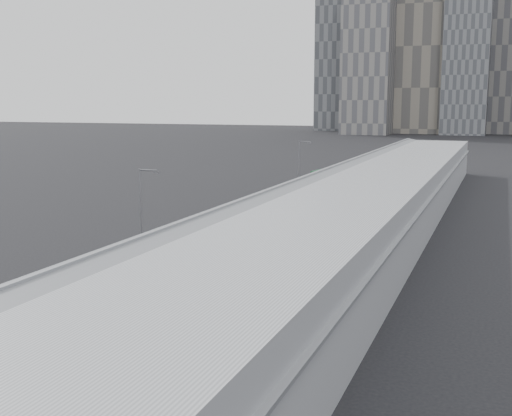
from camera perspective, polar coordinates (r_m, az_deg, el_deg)
The scene contains 17 objects.
sidewalk at distance 63.08m, azimuth 5.03°, elevation -4.00°, with size 10.00×170.00×0.12m, color gray.
lane_line at distance 66.67m, azimuth -3.69°, elevation -3.30°, with size 0.12×160.00×0.02m, color gold.
depot at distance 61.43m, azimuth 8.66°, elevation -1.14°, with size 12.45×160.40×7.20m.
skyline at distance 331.46m, azimuth 16.56°, elevation 15.24°, with size 145.00×64.00×120.00m.
bus_2 at distance 45.54m, azimuth -11.98°, elevation -7.44°, with size 2.93×12.83×3.73m.
bus_3 at distance 56.99m, azimuth -4.24°, elevation -3.88°, with size 2.99×12.77×3.71m.
bus_4 at distance 72.02m, azimuth 2.05°, elevation -1.07°, with size 3.50×12.87×3.72m.
bus_5 at distance 84.78m, azimuth 4.32°, elevation 0.56°, with size 3.86×13.82×3.99m.
bus_6 at distance 97.51m, azimuth 6.90°, elevation 1.63°, with size 3.76×13.30×3.84m.
bus_7 at distance 109.68m, azimuth 8.47°, elevation 2.40°, with size 3.50×12.59×3.63m.
tree_1 at distance 40.78m, azimuth -9.00°, elevation -5.96°, with size 1.72×1.72×4.79m.
tree_2 at distance 65.44m, azimuth 3.10°, elevation -0.94°, with size 1.56×1.56×3.73m.
tree_3 at distance 89.99m, azimuth 8.05°, elevation 2.16°, with size 2.00×2.00×4.50m.
street_lamp_near at distance 59.21m, azimuth -10.06°, elevation -0.07°, with size 2.04×0.22×8.70m.
street_lamp_far at distance 100.95m, azimuth 3.93°, elevation 3.89°, with size 2.04×0.22×8.72m.
shipping_container at distance 118.71m, azimuth 5.86°, elevation 2.79°, with size 2.29×5.30×2.31m, color #154626.
suv at distance 137.15m, azimuth 8.03°, elevation 3.44°, with size 2.36×5.13×1.42m, color black.
Camera 1 is at (25.82, -4.05, 14.55)m, focal length 45.00 mm.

